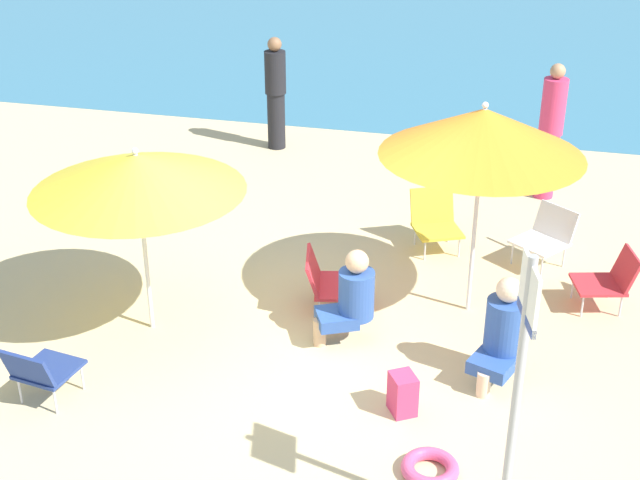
% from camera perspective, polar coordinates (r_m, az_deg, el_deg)
% --- Properties ---
extents(ground_plane, '(40.00, 40.00, 0.00)m').
position_cam_1_polar(ground_plane, '(8.12, -1.83, -7.23)').
color(ground_plane, '#D3BC8C').
extents(sea_water, '(40.00, 16.00, 0.01)m').
position_cam_1_polar(sea_water, '(20.97, 8.71, 13.98)').
color(sea_water, teal).
rests_on(sea_water, ground_plane).
extents(umbrella_orange, '(1.87, 1.87, 2.12)m').
position_cam_1_polar(umbrella_orange, '(8.10, 10.43, 6.83)').
color(umbrella_orange, silver).
rests_on(umbrella_orange, ground_plane).
extents(umbrella_yellow, '(1.91, 1.91, 1.82)m').
position_cam_1_polar(umbrella_yellow, '(7.91, -11.67, 4.25)').
color(umbrella_yellow, silver).
rests_on(umbrella_yellow, ground_plane).
extents(beach_chair_a, '(0.52, 0.59, 0.59)m').
position_cam_1_polar(beach_chair_a, '(7.67, -17.53, -7.96)').
color(beach_chair_a, navy).
rests_on(beach_chair_a, ground_plane).
extents(beach_chair_b, '(0.67, 0.70, 0.64)m').
position_cam_1_polar(beach_chair_b, '(9.88, 7.40, 1.33)').
color(beach_chair_b, gold).
rests_on(beach_chair_b, ground_plane).
extents(beach_chair_c, '(0.72, 0.74, 0.61)m').
position_cam_1_polar(beach_chair_c, '(9.75, 14.34, 0.33)').
color(beach_chair_c, white).
rests_on(beach_chair_c, ground_plane).
extents(beach_chair_d, '(0.64, 0.57, 0.60)m').
position_cam_1_polar(beach_chair_d, '(9.08, 18.12, -2.37)').
color(beach_chair_d, red).
rests_on(beach_chair_d, ground_plane).
extents(beach_chair_e, '(0.66, 0.66, 0.59)m').
position_cam_1_polar(beach_chair_e, '(8.61, 0.58, -2.61)').
color(beach_chair_e, red).
rests_on(beach_chair_e, ground_plane).
extents(person_a, '(0.30, 0.30, 1.59)m').
position_cam_1_polar(person_a, '(12.55, -2.87, 9.41)').
color(person_a, black).
rests_on(person_a, ground_plane).
extents(person_b, '(0.56, 0.47, 0.93)m').
position_cam_1_polar(person_b, '(8.04, 2.01, -3.65)').
color(person_b, '#2D519E').
rests_on(person_b, ground_plane).
extents(person_c, '(0.29, 0.29, 1.70)m').
position_cam_1_polar(person_c, '(11.23, 14.60, 6.78)').
color(person_c, '#DB3866').
rests_on(person_c, ground_plane).
extents(person_d, '(0.46, 0.57, 0.97)m').
position_cam_1_polar(person_d, '(7.68, 11.66, -5.78)').
color(person_d, '#2D519E').
rests_on(person_d, ground_plane).
extents(warning_sign, '(0.13, 0.40, 2.15)m').
position_cam_1_polar(warning_sign, '(5.66, 12.74, -8.03)').
color(warning_sign, '#ADADB2').
rests_on(warning_sign, ground_plane).
extents(swim_ring, '(0.44, 0.44, 0.10)m').
position_cam_1_polar(swim_ring, '(6.86, 7.09, -14.36)').
color(swim_ring, '#E54C7F').
rests_on(swim_ring, ground_plane).
extents(beach_bag, '(0.28, 0.29, 0.36)m').
position_cam_1_polar(beach_bag, '(7.34, 5.34, -9.81)').
color(beach_bag, '#DB3866').
rests_on(beach_bag, ground_plane).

